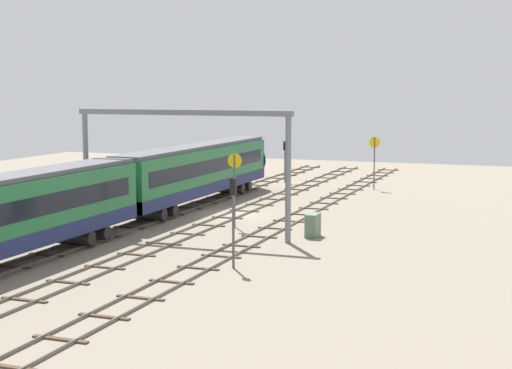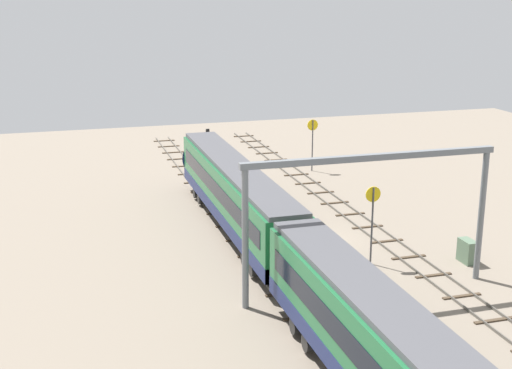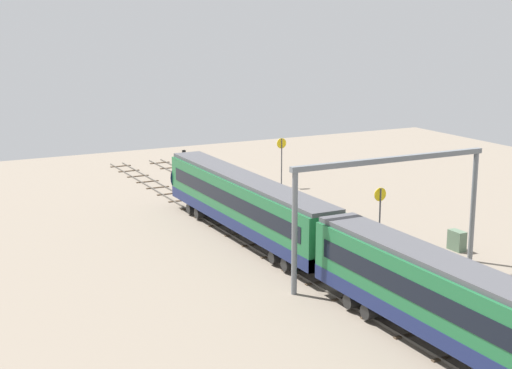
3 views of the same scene
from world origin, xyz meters
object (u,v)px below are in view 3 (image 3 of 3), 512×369
(overhead_gantry, at_px, (391,189))
(speed_sign_mid_trackside, at_px, (282,154))
(signal_light_trackside_departure, at_px, (184,164))
(train, at_px, (327,246))
(speed_sign_near_foreground, at_px, (380,211))
(relay_cabinet, at_px, (457,240))

(overhead_gantry, distance_m, speed_sign_mid_trackside, 28.18)
(overhead_gantry, xyz_separation_m, signal_light_trackside_departure, (29.54, 2.74, -3.22))
(train, relative_size, speed_sign_near_foreground, 9.90)
(train, relative_size, signal_light_trackside_departure, 12.06)
(train, relative_size, speed_sign_mid_trackside, 10.11)
(speed_sign_near_foreground, height_order, signal_light_trackside_departure, speed_sign_near_foreground)
(speed_sign_near_foreground, height_order, speed_sign_mid_trackside, speed_sign_near_foreground)
(speed_sign_near_foreground, relative_size, relay_cabinet, 3.40)
(train, height_order, signal_light_trackside_departure, train)
(train, xyz_separation_m, signal_light_trackside_departure, (29.07, -1.80, 0.10))
(speed_sign_mid_trackside, height_order, signal_light_trackside_departure, speed_sign_mid_trackside)
(train, bearing_deg, speed_sign_mid_trackside, -23.20)
(train, height_order, relay_cabinet, train)
(train, height_order, speed_sign_near_foreground, speed_sign_near_foreground)
(speed_sign_mid_trackside, relative_size, signal_light_trackside_departure, 1.19)
(speed_sign_mid_trackside, bearing_deg, overhead_gantry, 165.74)
(relay_cabinet, bearing_deg, speed_sign_mid_trackside, 2.77)
(speed_sign_near_foreground, xyz_separation_m, speed_sign_mid_trackside, (23.30, -4.82, -0.03))
(train, distance_m, speed_sign_near_foreground, 7.50)
(overhead_gantry, xyz_separation_m, speed_sign_near_foreground, (3.90, -2.09, -2.61))
(train, relative_size, relay_cabinet, 33.66)
(overhead_gantry, relative_size, signal_light_trackside_departure, 3.59)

